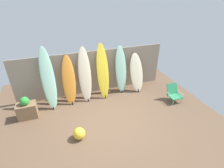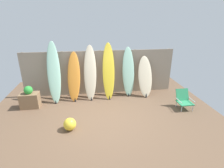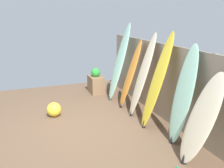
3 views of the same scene
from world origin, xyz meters
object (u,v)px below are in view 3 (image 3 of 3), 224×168
at_px(surfboard_seafoam_0, 119,62).
at_px(beach_ball, 54,109).
at_px(surfboard_cream_5, 202,119).
at_px(surfboard_orange_1, 130,75).
at_px(surfboard_cream_2, 142,75).
at_px(surfboard_yellow_3, 157,82).
at_px(planter_box, 96,83).
at_px(surfboard_seafoam_4, 183,96).

relative_size(surfboard_seafoam_0, beach_ball, 6.22).
bearing_deg(surfboard_cream_5, surfboard_orange_1, -179.75).
relative_size(surfboard_cream_2, surfboard_yellow_3, 0.97).
bearing_deg(surfboard_yellow_3, surfboard_seafoam_0, -178.64).
distance_m(planter_box, beach_ball, 2.16).
relative_size(surfboard_cream_2, surfboard_seafoam_4, 1.05).
relative_size(surfboard_orange_1, surfboard_seafoam_4, 0.93).
relative_size(surfboard_seafoam_0, surfboard_cream_2, 1.08).
bearing_deg(surfboard_seafoam_0, beach_ball, -71.84).
xyz_separation_m(surfboard_cream_2, surfboard_seafoam_4, (1.52, 0.08, -0.05)).
bearing_deg(surfboard_seafoam_4, surfboard_orange_1, -176.83).
height_order(surfboard_cream_2, surfboard_seafoam_4, surfboard_cream_2).
height_order(surfboard_seafoam_0, surfboard_orange_1, surfboard_seafoam_0).
bearing_deg(surfboard_seafoam_4, surfboard_cream_5, -8.97).
bearing_deg(beach_ball, surfboard_yellow_3, 56.42).
distance_m(surfboard_seafoam_0, surfboard_orange_1, 0.74).
distance_m(surfboard_orange_1, surfboard_yellow_3, 1.33).
distance_m(surfboard_cream_5, beach_ball, 3.56).
distance_m(surfboard_cream_2, surfboard_seafoam_4, 1.52).
bearing_deg(surfboard_orange_1, surfboard_yellow_3, 0.92).
bearing_deg(surfboard_seafoam_0, surfboard_seafoam_4, 2.93).
relative_size(surfboard_yellow_3, beach_ball, 5.93).
bearing_deg(surfboard_cream_2, planter_box, -166.29).
xyz_separation_m(surfboard_cream_2, surfboard_yellow_3, (0.71, -0.02, 0.03)).
distance_m(surfboard_orange_1, beach_ball, 2.17).
distance_m(surfboard_orange_1, planter_box, 1.71).
height_order(surfboard_yellow_3, beach_ball, surfboard_yellow_3).
distance_m(surfboard_cream_2, planter_box, 2.33).
distance_m(surfboard_seafoam_0, surfboard_cream_2, 1.33).
relative_size(surfboard_seafoam_4, beach_ball, 5.45).
xyz_separation_m(surfboard_seafoam_0, surfboard_yellow_3, (2.03, 0.05, -0.06)).
bearing_deg(surfboard_cream_2, surfboard_cream_5, -0.64).
bearing_deg(surfboard_cream_2, surfboard_seafoam_0, -177.24).
xyz_separation_m(surfboard_seafoam_4, beach_ball, (-2.18, -2.16, -0.79)).
bearing_deg(planter_box, beach_ball, -46.06).
relative_size(surfboard_cream_2, beach_ball, 5.74).
bearing_deg(planter_box, surfboard_cream_5, 6.59).
xyz_separation_m(surfboard_seafoam_0, surfboard_seafoam_4, (2.84, 0.15, -0.14)).
relative_size(surfboard_yellow_3, planter_box, 2.62).
bearing_deg(surfboard_seafoam_0, surfboard_yellow_3, 1.36).
height_order(surfboard_cream_2, surfboard_yellow_3, surfboard_yellow_3).
relative_size(surfboard_orange_1, beach_ball, 5.09).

